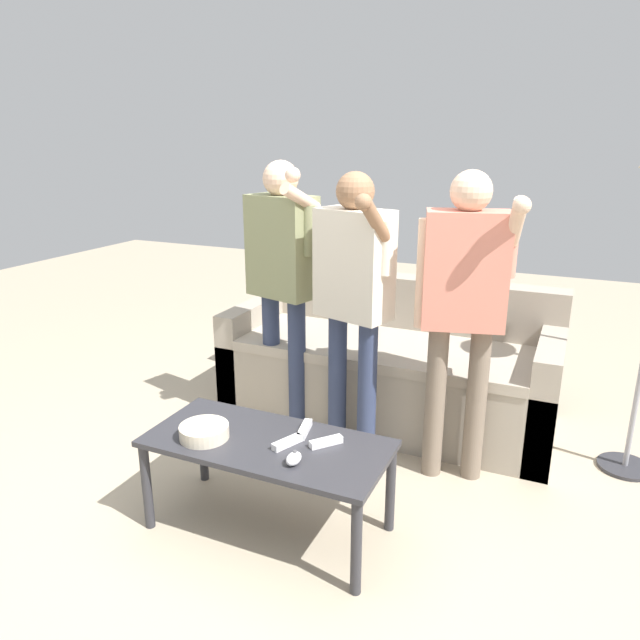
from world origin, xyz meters
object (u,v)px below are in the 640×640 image
snack_bowl (204,432)px  game_remote_wand_spare (326,442)px  game_remote_nunchuk (294,459)px  player_left (282,267)px  couch (390,368)px  player_right (464,294)px  player_center (353,286)px  game_remote_wand_near (305,429)px  game_remote_wand_far (288,442)px  coffee_table (267,452)px

snack_bowl → game_remote_wand_spare: (0.52, 0.16, -0.01)m
snack_bowl → game_remote_nunchuk: 0.46m
player_left → game_remote_wand_spare: bearing=-52.7°
player_left → couch: bearing=38.4°
couch → game_remote_nunchuk: (0.05, -1.46, 0.16)m
couch → game_remote_wand_spare: size_ratio=14.63×
player_left → player_right: (1.06, -0.13, -0.01)m
player_center → game_remote_wand_near: 0.81m
game_remote_wand_near → game_remote_wand_far: 0.14m
player_right → game_remote_wand_spare: (-0.41, -0.72, -0.53)m
game_remote_nunchuk → game_remote_wand_far: game_remote_nunchuk is taller
couch → game_remote_wand_near: 1.22m
game_remote_nunchuk → game_remote_wand_near: size_ratio=0.54×
snack_bowl → player_center: size_ratio=0.14×
player_right → game_remote_nunchuk: bearing=-117.3°
coffee_table → player_left: 1.18m
game_remote_wand_far → couch: bearing=88.4°
game_remote_nunchuk → player_right: bearing=62.7°
player_center → game_remote_nunchuk: bearing=-84.3°
couch → game_remote_nunchuk: size_ratio=22.87×
snack_bowl → player_right: bearing=43.4°
player_left → player_right: bearing=-7.1°
player_left → player_center: bearing=-18.2°
player_right → game_remote_wand_far: player_right is taller
game_remote_wand_spare → player_right: bearing=60.1°
game_remote_wand_near → game_remote_wand_far: bearing=-97.3°
game_remote_wand_near → player_center: bearing=91.2°
game_remote_wand_spare → player_left: bearing=127.3°
player_center → game_remote_wand_far: 0.92m
couch → coffee_table: 1.35m
player_right → couch: bearing=133.4°
player_center → game_remote_wand_near: (0.01, -0.62, -0.52)m
player_center → couch: bearing=86.8°
game_remote_wand_far → game_remote_nunchuk: bearing=-53.4°
couch → game_remote_wand_near: (-0.02, -1.21, 0.15)m
snack_bowl → game_remote_nunchuk: (0.46, -0.03, -0.01)m
game_remote_wand_spare → game_remote_nunchuk: bearing=-106.7°
couch → coffee_table: bearing=-95.9°
couch → game_remote_wand_spare: couch is taller
game_remote_wand_spare → player_center: bearing=102.1°
couch → player_center: size_ratio=1.29×
snack_bowl → player_left: (-0.13, 1.01, 0.53)m
couch → game_remote_wand_far: (-0.04, -1.34, 0.15)m
snack_bowl → game_remote_wand_near: (0.38, 0.22, -0.01)m
couch → game_remote_wand_spare: 1.28m
snack_bowl → game_remote_wand_far: 0.38m
game_remote_nunchuk → coffee_table: bearing=147.9°
coffee_table → game_remote_wand_near: bearing=49.6°
player_right → game_remote_wand_near: player_right is taller
player_right → game_remote_wand_far: bearing=-125.5°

